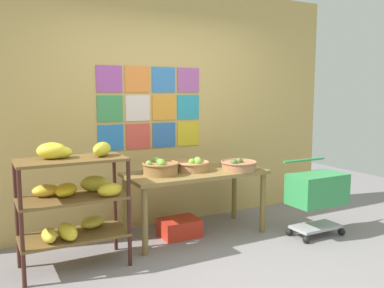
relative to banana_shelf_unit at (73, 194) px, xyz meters
The scene contains 9 objects.
ground 1.66m from the banana_shelf_unit, 38.44° to the right, with size 9.40×9.40×0.00m, color gray.
back_wall_with_art 1.60m from the banana_shelf_unit, 33.30° to the left, with size 4.80×0.07×2.80m.
banana_shelf_unit is the anchor object (origin of this frame).
display_table 1.37m from the banana_shelf_unit, ahead, with size 1.54×0.69×0.71m.
fruit_basket_centre 1.82m from the banana_shelf_unit, ahead, with size 0.40×0.40×0.14m.
fruit_basket_left 0.98m from the banana_shelf_unit, 13.47° to the left, with size 0.39×0.39×0.17m.
fruit_basket_back_right 1.37m from the banana_shelf_unit, 10.79° to the left, with size 0.38×0.38×0.15m.
produce_crate_under_table 1.33m from the banana_shelf_unit, 11.88° to the left, with size 0.42×0.32×0.19m, color red.
shopping_cart 2.56m from the banana_shelf_unit, ahead, with size 0.62×0.41×0.83m.
Camera 1 is at (-1.91, -2.67, 1.57)m, focal length 37.93 mm.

